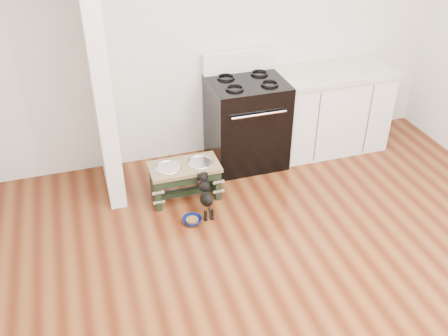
{
  "coord_description": "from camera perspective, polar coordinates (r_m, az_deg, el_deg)",
  "views": [
    {
      "loc": [
        -1.35,
        -2.18,
        2.9
      ],
      "look_at": [
        -0.24,
        1.38,
        0.47
      ],
      "focal_mm": 40.0,
      "sensor_mm": 36.0,
      "label": 1
    }
  ],
  "objects": [
    {
      "name": "puppy",
      "position": [
        4.55,
        -2.13,
        -2.96
      ],
      "size": [
        0.12,
        0.34,
        0.4
      ],
      "color": "black",
      "rests_on": "ground"
    },
    {
      "name": "oven_range",
      "position": [
        5.22,
        2.56,
        5.4
      ],
      "size": [
        0.76,
        0.69,
        1.14
      ],
      "color": "black",
      "rests_on": "ground"
    },
    {
      "name": "floor_bowl",
      "position": [
        4.56,
        -3.66,
        -6.01
      ],
      "size": [
        0.23,
        0.23,
        0.06
      ],
      "rotation": [
        0.0,
        0.0,
        0.42
      ],
      "color": "#0B1752",
      "rests_on": "ground"
    },
    {
      "name": "cabinet_run",
      "position": [
        5.62,
        12.0,
        6.53
      ],
      "size": [
        1.24,
        0.64,
        0.91
      ],
      "color": "white",
      "rests_on": "ground"
    },
    {
      "name": "dog_feeder",
      "position": [
        4.75,
        -4.49,
        -0.78
      ],
      "size": [
        0.66,
        0.35,
        0.38
      ],
      "color": "black",
      "rests_on": "ground"
    },
    {
      "name": "room_shell",
      "position": [
        2.86,
        12.97,
        5.71
      ],
      "size": [
        5.0,
        5.0,
        5.0
      ],
      "color": "silver",
      "rests_on": "ground"
    },
    {
      "name": "partition_wall",
      "position": [
        4.55,
        -14.44,
        12.16
      ],
      "size": [
        0.15,
        0.8,
        2.7
      ],
      "primitive_type": "cube",
      "color": "silver",
      "rests_on": "ground"
    },
    {
      "name": "ground",
      "position": [
        3.87,
        9.91,
        -16.11
      ],
      "size": [
        5.0,
        5.0,
        0.0
      ],
      "primitive_type": "plane",
      "color": "#4A1D0D",
      "rests_on": "ground"
    }
  ]
}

